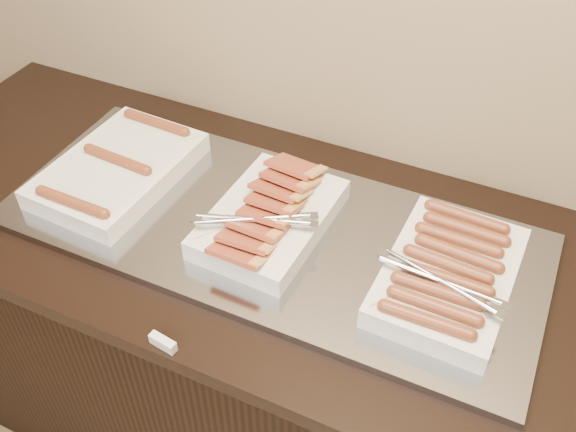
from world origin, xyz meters
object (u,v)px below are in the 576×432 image
(warming_tray, at_px, (269,230))
(dish_left, at_px, (119,169))
(dish_right, at_px, (448,274))
(counter, at_px, (280,353))
(dish_center, at_px, (269,217))

(warming_tray, height_order, dish_left, dish_left)
(dish_right, bearing_deg, dish_left, -178.41)
(counter, xyz_separation_m, dish_center, (-0.02, -0.00, 0.50))
(warming_tray, distance_m, dish_left, 0.40)
(dish_left, relative_size, dish_right, 1.09)
(counter, relative_size, dish_left, 5.08)
(warming_tray, distance_m, dish_right, 0.40)
(dish_left, height_order, dish_center, dish_center)
(counter, height_order, dish_right, dish_right)
(dish_left, distance_m, dish_center, 0.40)
(dish_center, distance_m, dish_right, 0.40)
(counter, relative_size, dish_center, 5.57)
(dish_right, bearing_deg, counter, -178.72)
(dish_right, bearing_deg, warming_tray, -178.69)
(dish_center, bearing_deg, counter, 15.04)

